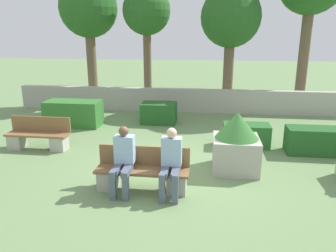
% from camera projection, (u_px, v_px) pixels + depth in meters
% --- Properties ---
extents(ground_plane, '(60.00, 60.00, 0.00)m').
position_uv_depth(ground_plane, '(171.00, 171.00, 7.35)').
color(ground_plane, '#6B8956').
extents(perimeter_wall, '(13.57, 0.30, 0.89)m').
position_uv_depth(perimeter_wall, '(189.00, 100.00, 12.67)').
color(perimeter_wall, '#ADA89E').
rests_on(perimeter_wall, ground_plane).
extents(bench_front, '(1.83, 0.48, 0.83)m').
position_uv_depth(bench_front, '(142.00, 174.00, 6.42)').
color(bench_front, brown).
rests_on(bench_front, ground_plane).
extents(bench_left_side, '(1.65, 0.48, 0.83)m').
position_uv_depth(bench_left_side, '(38.00, 137.00, 8.68)').
color(bench_left_side, brown).
rests_on(bench_left_side, ground_plane).
extents(person_seated_man, '(0.38, 0.63, 1.29)m').
position_uv_depth(person_seated_man, '(123.00, 158.00, 6.22)').
color(person_seated_man, '#515B70').
rests_on(person_seated_man, ground_plane).
extents(person_seated_woman, '(0.38, 0.63, 1.29)m').
position_uv_depth(person_seated_woman, '(171.00, 160.00, 6.11)').
color(person_seated_woman, '#515B70').
rests_on(person_seated_woman, ground_plane).
extents(hedge_block_near_left, '(2.18, 0.65, 0.67)m').
position_uv_depth(hedge_block_near_left, '(331.00, 141.00, 8.27)').
color(hedge_block_near_left, '#235623').
rests_on(hedge_block_near_left, ground_plane).
extents(hedge_block_near_right, '(1.23, 0.64, 0.61)m').
position_uv_depth(hedge_block_near_right, '(246.00, 135.00, 8.88)').
color(hedge_block_near_right, '#286028').
rests_on(hedge_block_near_right, ground_plane).
extents(hedge_block_mid_left, '(1.16, 0.81, 0.69)m').
position_uv_depth(hedge_block_mid_left, '(159.00, 113.00, 11.14)').
color(hedge_block_mid_left, '#235623').
rests_on(hedge_block_mid_left, ground_plane).
extents(hedge_block_mid_right, '(1.79, 0.85, 0.83)m').
position_uv_depth(hedge_block_mid_right, '(74.00, 113.00, 10.80)').
color(hedge_block_mid_right, '#33702D').
rests_on(hedge_block_mid_right, ground_plane).
extents(planter_corner_right, '(1.00, 1.00, 1.33)m').
position_uv_depth(planter_corner_right, '(236.00, 142.00, 7.23)').
color(planter_corner_right, '#ADA89E').
rests_on(planter_corner_right, ground_plane).
extents(tree_leftmost, '(2.31, 2.31, 5.07)m').
position_uv_depth(tree_leftmost, '(88.00, 10.00, 13.03)').
color(tree_leftmost, brown).
rests_on(tree_leftmost, ground_plane).
extents(tree_center_left, '(1.87, 1.87, 4.73)m').
position_uv_depth(tree_center_left, '(147.00, 13.00, 12.71)').
color(tree_center_left, brown).
rests_on(tree_center_left, ground_plane).
extents(tree_center_right, '(2.32, 2.32, 4.72)m').
position_uv_depth(tree_center_right, '(231.00, 19.00, 12.58)').
color(tree_center_right, brown).
rests_on(tree_center_right, ground_plane).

